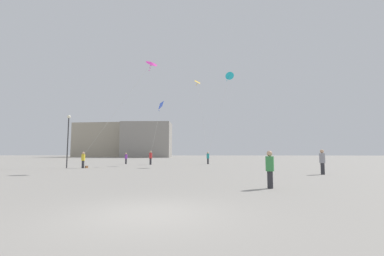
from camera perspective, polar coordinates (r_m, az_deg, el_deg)
name	(u,v)px	position (r m, az deg, el deg)	size (l,w,h in m)	color
ground_plane	(148,214)	(7.35, -9.54, -18.02)	(300.00, 300.00, 0.00)	gray
person_in_yellow	(83,159)	(29.94, -22.65, -6.29)	(0.37, 0.37, 1.71)	#2D2D33
person_in_green	(270,168)	(12.56, 16.61, -8.29)	(0.37, 0.37, 1.70)	#2D2D33
person_in_purple	(126,158)	(38.65, -14.18, -6.33)	(0.35, 0.35, 1.61)	#2D2D33
person_in_teal	(208,157)	(37.68, 3.50, -6.41)	(0.38, 0.38, 1.73)	#2D2D33
person_in_grey	(322,161)	(21.94, 26.54, -6.41)	(0.40, 0.40, 1.85)	#2D2D33
person_in_red	(151,157)	(36.00, -9.02, -6.28)	(0.41, 0.41, 1.87)	#2D2D33
kite_magenta_diamond	(151,64)	(25.67, -8.92, 13.63)	(8.60, 4.05, 9.14)	#D12899
kite_cobalt_delta	(161,106)	(33.69, -6.86, 4.87)	(2.08, 3.34, 6.80)	blue
kite_amber_delta	(198,84)	(38.00, 1.27, 9.63)	(2.00, 1.64, 10.71)	yellow
kite_cyan_diamond	(229,76)	(35.17, 8.14, 11.08)	(3.47, 4.62, 10.82)	#1EB2C6
building_left_hall	(106,141)	(106.40, -18.20, -2.61)	(21.13, 16.14, 12.62)	#A39984
building_centre_hall	(147,140)	(92.72, -9.75, -2.59)	(16.78, 10.94, 12.09)	gray
lamppost_east	(68,133)	(30.88, -25.40, -0.96)	(0.36, 0.36, 5.66)	#2D2D30
handbag_beside_flyer	(87,167)	(29.92, -22.01, -7.88)	(0.32, 0.14, 0.24)	brown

